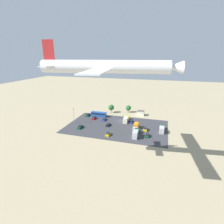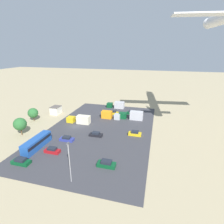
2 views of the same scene
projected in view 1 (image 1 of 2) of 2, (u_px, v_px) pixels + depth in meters
ground_plane at (120, 121)px, 110.24m from camera, size 400.00×400.00×0.00m
parking_lot_surface at (116, 126)px, 101.48m from camera, size 57.25×35.67×0.08m
shed_building at (141, 113)px, 119.83m from camera, size 4.65×3.68×3.29m
bus at (99, 114)px, 117.50m from camera, size 10.47×2.57×3.09m
parked_car_0 at (147, 135)px, 88.69m from camera, size 1.71×4.09×1.61m
parked_car_1 at (88, 115)px, 118.96m from camera, size 1.99×4.52×1.56m
parked_car_2 at (108, 125)px, 102.31m from camera, size 1.77×4.26×1.43m
parked_car_3 at (104, 119)px, 110.69m from camera, size 1.91×4.36×1.41m
parked_car_4 at (80, 127)px, 99.03m from camera, size 1.93×4.45×1.61m
parked_car_5 at (108, 134)px, 90.18m from camera, size 1.86×4.15×1.53m
parked_car_6 at (94, 118)px, 113.06m from camera, size 1.73×4.25×1.55m
parked_car_7 at (131, 121)px, 107.33m from camera, size 1.83×4.73×1.52m
parked_car_8 at (145, 129)px, 96.14m from camera, size 1.96×4.24×1.57m
parked_truck_0 at (162, 129)px, 94.14m from camera, size 2.54×8.34×3.15m
parked_truck_1 at (136, 133)px, 88.76m from camera, size 2.37×9.44×3.43m
parked_truck_2 at (126, 119)px, 108.44m from camera, size 2.54×9.08×3.04m
parked_truck_3 at (136, 127)px, 97.54m from camera, size 2.42×7.66×2.99m
tree_near_shed at (128, 108)px, 125.56m from camera, size 3.89×3.89×5.23m
tree_apron_mid at (111, 107)px, 124.60m from camera, size 4.12×4.12×5.98m
light_pole_lot_centre at (74, 115)px, 104.76m from camera, size 0.90×0.28×9.32m
airplane at (108, 67)px, 53.49m from camera, size 43.53×36.41×10.02m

